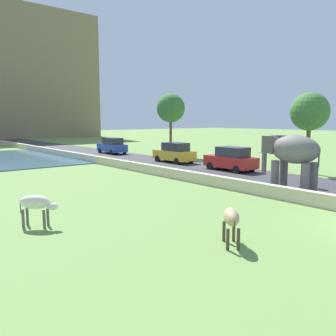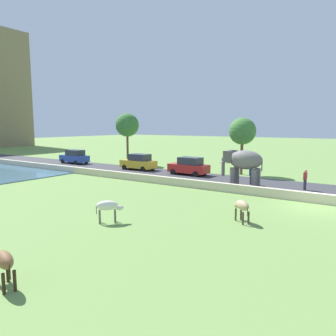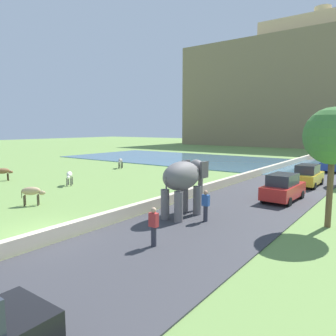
{
  "view_description": "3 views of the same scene",
  "coord_description": "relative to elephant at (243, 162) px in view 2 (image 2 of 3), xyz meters",
  "views": [
    {
      "loc": [
        -13.41,
        -4.04,
        3.78
      ],
      "look_at": [
        -1.89,
        9.86,
        1.29
      ],
      "focal_mm": 37.51,
      "sensor_mm": 36.0,
      "label": 1
    },
    {
      "loc": [
        -20.81,
        -3.23,
        4.94
      ],
      "look_at": [
        -2.46,
        9.18,
        1.99
      ],
      "focal_mm": 34.53,
      "sensor_mm": 36.0,
      "label": 2
    },
    {
      "loc": [
        12.63,
        -7.85,
        4.73
      ],
      "look_at": [
        -1.5,
        11.3,
        1.71
      ],
      "focal_mm": 34.29,
      "sensor_mm": 36.0,
      "label": 3
    }
  ],
  "objects": [
    {
      "name": "car_red",
      "position": [
        3.15,
        6.73,
        -1.14
      ],
      "size": [
        1.89,
        4.05,
        1.8
      ],
      "color": "red",
      "rests_on": "ground"
    },
    {
      "name": "elephant",
      "position": [
        0.0,
        0.0,
        0.0
      ],
      "size": [
        1.42,
        3.47,
        2.99
      ],
      "color": "slate",
      "rests_on": "ground"
    },
    {
      "name": "cow_white",
      "position": [
        -12.71,
        2.18,
        -1.2
      ],
      "size": [
        1.22,
        1.22,
        1.15
      ],
      "color": "silver",
      "rests_on": "ground"
    },
    {
      "name": "person_trailing",
      "position": [
        1.49,
        -4.39,
        -1.16
      ],
      "size": [
        0.36,
        0.22,
        1.63
      ],
      "color": "#33333D",
      "rests_on": "ground"
    },
    {
      "name": "car_blue",
      "position": [
        3.15,
        23.71,
        -1.14
      ],
      "size": [
        1.88,
        4.04,
        1.8
      ],
      "color": "#2D4CA8",
      "rests_on": "ground"
    },
    {
      "name": "tree_mid",
      "position": [
        6.52,
        2.62,
        2.27
      ],
      "size": [
        2.67,
        2.67,
        5.68
      ],
      "color": "brown",
      "rests_on": "ground"
    },
    {
      "name": "person_beside_elephant",
      "position": [
        1.44,
        -0.21,
        -1.16
      ],
      "size": [
        0.36,
        0.22,
        1.63
      ],
      "color": "#33333D",
      "rests_on": "ground"
    },
    {
      "name": "cow_tan",
      "position": [
        -8.83,
        -3.41,
        -1.2
      ],
      "size": [
        1.15,
        1.27,
        1.15
      ],
      "color": "tan",
      "rests_on": "ground"
    },
    {
      "name": "tree_near",
      "position": [
        6.57,
        17.71,
        2.88
      ],
      "size": [
        2.92,
        2.92,
        6.41
      ],
      "color": "brown",
      "rests_on": "ground"
    },
    {
      "name": "barrier_wall",
      "position": [
        -2.23,
        11.95,
        -1.72
      ],
      "size": [
        0.4,
        110.0,
        0.64
      ],
      "primitive_type": "cube",
      "color": "beige",
      "rests_on": "ground"
    },
    {
      "name": "car_yellow",
      "position": [
        3.15,
        13.14,
        -1.14
      ],
      "size": [
        1.81,
        4.01,
        1.8
      ],
      "color": "gold",
      "rests_on": "ground"
    },
    {
      "name": "road_surface",
      "position": [
        1.57,
        13.95,
        -2.01
      ],
      "size": [
        7.0,
        120.0,
        0.06
      ],
      "primitive_type": "cube",
      "color": "#38383D",
      "rests_on": "ground"
    },
    {
      "name": "cow_brown",
      "position": [
        -19.29,
        0.09,
        -1.2
      ],
      "size": [
        0.72,
        1.42,
        1.15
      ],
      "color": "brown",
      "rests_on": "ground"
    },
    {
      "name": "ground_plane",
      "position": [
        -3.43,
        -6.05,
        -2.04
      ],
      "size": [
        220.0,
        220.0,
        0.0
      ],
      "primitive_type": "plane",
      "color": "#6B8E47"
    }
  ]
}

